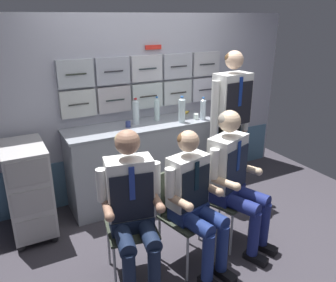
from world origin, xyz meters
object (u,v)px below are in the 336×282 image
Objects in this scene: crew_member_right at (195,197)px; snack_banana at (185,113)px; water_bottle_short at (136,112)px; crew_member_by_counter at (234,173)px; service_trolley at (28,188)px; folding_chair_left at (129,214)px; folding_chair_by_counter at (218,188)px; crew_member_left at (132,203)px; crew_member_standing at (231,114)px; folding_chair_right at (181,205)px; paper_cup_blue at (128,124)px.

snack_banana is at bearing 62.31° from crew_member_right.
snack_banana is (0.70, 0.08, -0.12)m from water_bottle_short.
service_trolley is at bearing 147.45° from crew_member_by_counter.
folding_chair_by_counter is (0.95, 0.02, 0.00)m from folding_chair_left.
crew_member_left is 0.99× the size of crew_member_by_counter.
crew_member_left is at bearing -59.31° from service_trolley.
crew_member_standing is at bearing -71.91° from snack_banana.
crew_member_standing is (1.01, 0.64, 0.54)m from folding_chair_right.
crew_member_left is 1.70m from crew_member_standing.
crew_member_standing is at bearing 55.55° from crew_member_by_counter.
folding_chair_left is 1.38m from water_bottle_short.
crew_member_left reaches higher than folding_chair_right.
paper_cup_blue is at bearing 115.67° from crew_member_by_counter.
crew_member_by_counter reaches higher than crew_member_left.
crew_member_by_counter is at bearing -70.65° from water_bottle_short.
crew_member_standing is 5.89× the size of water_bottle_short.
crew_member_right is (0.04, -0.16, 0.15)m from folding_chair_right.
snack_banana is at bearing 7.29° from service_trolley.
crew_member_left reaches higher than folding_chair_left.
folding_chair_left is (0.69, -0.96, 0.03)m from service_trolley.
snack_banana is (0.31, 1.18, 0.43)m from folding_chair_by_counter.
crew_member_left reaches higher than water_bottle_short.
crew_member_standing reaches higher than folding_chair_left.
folding_chair_left is 0.69× the size of crew_member_right.
folding_chair_by_counter is 0.49× the size of crew_member_standing.
folding_chair_left is at bearing 79.28° from crew_member_left.
crew_member_right is 0.54m from folding_chair_by_counter.
crew_member_right reaches higher than service_trolley.
crew_member_standing is at bearing -32.16° from water_bottle_short.
paper_cup_blue is 0.84m from snack_banana.
water_bottle_short is 4.50× the size of paper_cup_blue.
folding_chair_by_counter is 0.65× the size of crew_member_by_counter.
folding_chair_by_counter is 0.92m from crew_member_standing.
folding_chair_by_counter is (0.45, 0.27, -0.15)m from crew_member_right.
folding_chair_by_counter is at bearing -104.80° from snack_banana.
folding_chair_right is (0.49, 0.07, -0.20)m from crew_member_left.
crew_member_standing is at bearing 32.49° from folding_chair_right.
crew_member_right is at bearing -140.48° from crew_member_standing.
folding_chair_by_counter is at bearing 110.83° from crew_member_by_counter.
crew_member_by_counter reaches higher than service_trolley.
service_trolley is 0.54× the size of crew_member_standing.
service_trolley is 1.11× the size of folding_chair_by_counter.
crew_member_by_counter is at bearing 13.30° from crew_member_right.
folding_chair_right is at bearing -94.73° from water_bottle_short.
paper_cup_blue is at bearing 69.13° from crew_member_left.
crew_member_by_counter is at bearing -100.93° from snack_banana.
crew_member_by_counter is (1.03, 0.03, 0.01)m from crew_member_left.
folding_chair_right is 0.50m from folding_chair_by_counter.
crew_member_by_counter is 0.89m from crew_member_standing.
folding_chair_right is (0.46, -0.08, 0.00)m from folding_chair_left.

